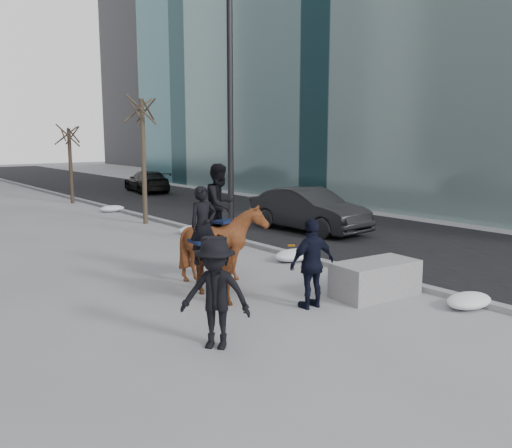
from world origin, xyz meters
TOP-DOWN VIEW (x-y plane):
  - ground at (0.00, 0.00)m, footprint 120.00×120.00m
  - road at (7.00, 10.00)m, footprint 8.00×90.00m
  - curb at (3.00, 10.00)m, footprint 0.25×90.00m
  - planter at (1.88, -0.45)m, footprint 1.90×1.06m
  - car_near at (6.12, 6.06)m, footprint 1.86×4.69m
  - car_far at (7.78, 21.70)m, footprint 2.47×4.61m
  - tree_near at (2.40, 11.13)m, footprint 1.20×1.20m
  - tree_far at (2.40, 19.08)m, footprint 1.20×1.20m
  - mounted_left at (-1.03, 1.49)m, footprint 1.02×1.88m
  - mounted_right at (0.05, 2.48)m, footprint 1.82×1.94m
  - feeder at (0.29, -0.20)m, footprint 1.06×0.90m
  - camera_crew at (-2.32, -0.73)m, footprint 1.22×1.29m
  - lamppost at (2.60, 5.67)m, footprint 0.25×1.38m
  - snow_piles at (2.70, 5.73)m, footprint 1.22×17.74m

SIDE VIEW (x-z plane):
  - ground at x=0.00m, z-range 0.00..0.00m
  - road at x=7.00m, z-range 0.00..0.01m
  - curb at x=3.00m, z-range 0.00..0.12m
  - snow_piles at x=2.70m, z-range -0.01..0.30m
  - planter at x=1.88m, z-range 0.00..0.73m
  - car_far at x=7.78m, z-range 0.00..1.27m
  - car_near at x=6.12m, z-range 0.00..1.52m
  - mounted_left at x=-1.03m, z-range -0.30..2.02m
  - feeder at x=0.29m, z-range 0.00..1.76m
  - camera_crew at x=-2.32m, z-range 0.01..1.76m
  - mounted_right at x=0.05m, z-range -0.27..2.43m
  - tree_far at x=2.40m, z-range 0.00..4.06m
  - tree_near at x=2.40m, z-range 0.00..5.19m
  - lamppost at x=2.60m, z-range 0.45..9.54m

